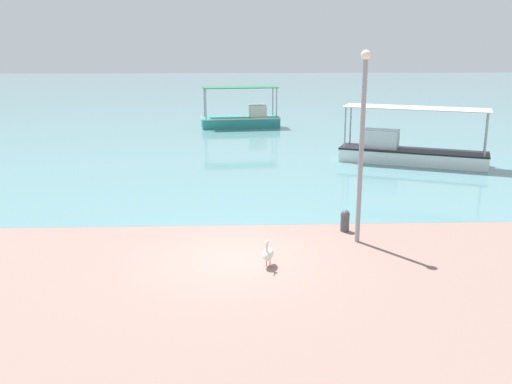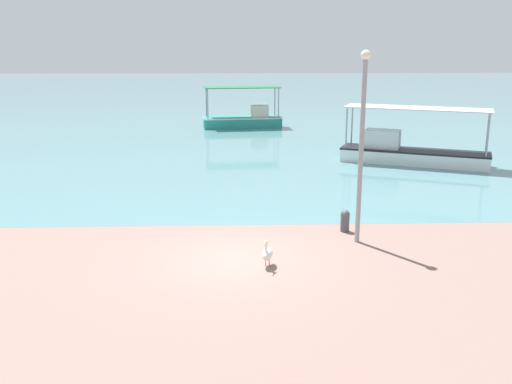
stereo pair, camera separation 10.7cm
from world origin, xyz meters
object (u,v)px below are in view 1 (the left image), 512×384
(lamp_post, at_px, (362,137))
(pelican, at_px, (268,253))
(fishing_boat_center, at_px, (408,151))
(fishing_boat_outer, at_px, (242,118))
(mooring_bollard, at_px, (345,220))

(lamp_post, bearing_deg, pelican, -146.24)
(pelican, height_order, lamp_post, lamp_post)
(fishing_boat_center, xyz_separation_m, pelican, (-7.63, -12.96, -0.25))
(fishing_boat_outer, xyz_separation_m, pelican, (0.26, -25.35, -0.24))
(fishing_boat_center, relative_size, pelican, 8.88)
(fishing_boat_outer, height_order, pelican, fishing_boat_outer)
(fishing_boat_center, height_order, pelican, fishing_boat_center)
(mooring_bollard, bearing_deg, fishing_boat_outer, 97.26)
(fishing_boat_outer, distance_m, lamp_post, 23.81)
(pelican, relative_size, mooring_bollard, 1.14)
(fishing_boat_center, xyz_separation_m, lamp_post, (-4.83, -11.09, 2.53))
(fishing_boat_center, distance_m, fishing_boat_outer, 14.68)
(fishing_boat_outer, bearing_deg, fishing_boat_center, -57.50)
(fishing_boat_outer, height_order, lamp_post, lamp_post)
(fishing_boat_center, bearing_deg, lamp_post, -113.53)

